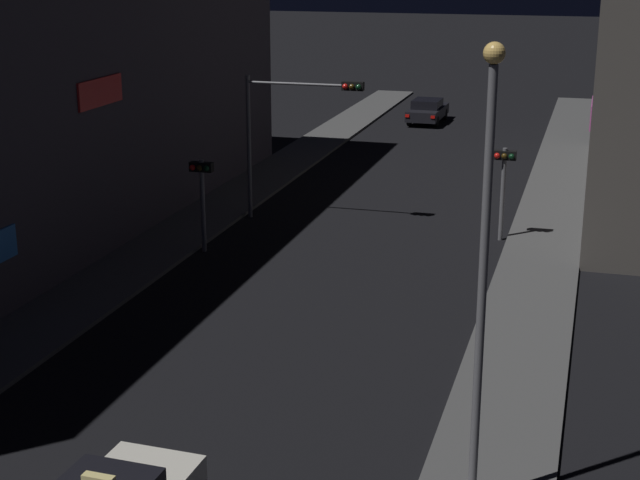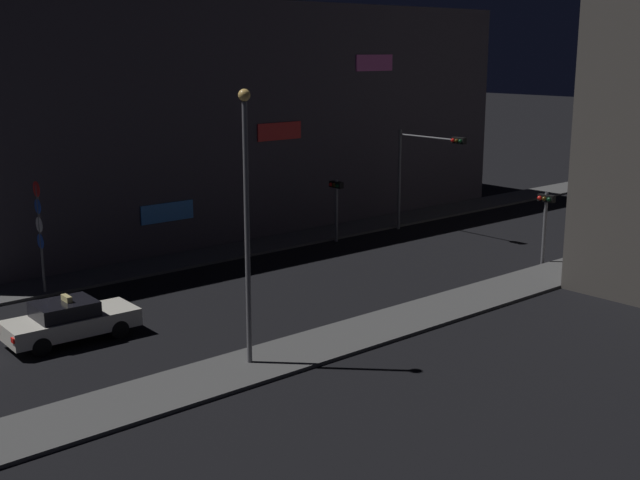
# 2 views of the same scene
# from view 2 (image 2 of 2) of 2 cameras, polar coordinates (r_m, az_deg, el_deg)

# --- Properties ---
(sidewalk_left) EXTENTS (2.58, 64.59, 0.12)m
(sidewalk_left) POSITION_cam_2_polar(r_m,az_deg,el_deg) (48.32, 6.15, 1.55)
(sidewalk_left) COLOR #4C4C4C
(sidewalk_left) RESTS_ON ground_plane
(sidewalk_right) EXTENTS (2.58, 64.59, 0.12)m
(sidewalk_right) POSITION_cam_2_polar(r_m,az_deg,el_deg) (40.90, 19.26, -1.25)
(sidewalk_right) COLOR #4C4C4C
(sidewalk_right) RESTS_ON ground_plane
(building_facade_left) EXTENTS (11.80, 33.93, 12.13)m
(building_facade_left) POSITION_cam_2_polar(r_m,az_deg,el_deg) (47.45, -7.28, 8.63)
(building_facade_left) COLOR #3D3842
(building_facade_left) RESTS_ON ground_plane
(taxi) EXTENTS (1.94, 4.50, 1.62)m
(taxi) POSITION_cam_2_polar(r_m,az_deg,el_deg) (29.16, -17.04, -5.37)
(taxi) COLOR silver
(taxi) RESTS_ON ground_plane
(traffic_light_overhead) EXTENTS (4.54, 0.42, 5.48)m
(traffic_light_overhead) POSITION_cam_2_polar(r_m,az_deg,el_deg) (43.73, 7.18, 5.50)
(traffic_light_overhead) COLOR slate
(traffic_light_overhead) RESTS_ON ground_plane
(traffic_light_left_kerb) EXTENTS (0.80, 0.42, 3.22)m
(traffic_light_left_kerb) POSITION_cam_2_polar(r_m,az_deg,el_deg) (41.95, 1.13, 3.02)
(traffic_light_left_kerb) COLOR slate
(traffic_light_left_kerb) RESTS_ON ground_plane
(traffic_light_right_kerb) EXTENTS (0.80, 0.42, 3.34)m
(traffic_light_right_kerb) POSITION_cam_2_polar(r_m,az_deg,el_deg) (38.80, 15.41, 1.84)
(traffic_light_right_kerb) COLOR slate
(traffic_light_right_kerb) RESTS_ON ground_plane
(sign_pole_left) EXTENTS (0.63, 0.10, 4.53)m
(sign_pole_left) POSITION_cam_2_polar(r_m,az_deg,el_deg) (34.43, -18.95, 0.86)
(sign_pole_left) COLOR slate
(sign_pole_left) RESTS_ON sidewalk_left
(street_lamp_near_block) EXTENTS (0.37, 0.37, 8.46)m
(street_lamp_near_block) POSITION_cam_2_polar(r_m,az_deg,el_deg) (24.71, -5.13, 2.12)
(street_lamp_near_block) COLOR slate
(street_lamp_near_block) RESTS_ON sidewalk_right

